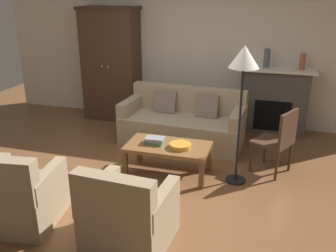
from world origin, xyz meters
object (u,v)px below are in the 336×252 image
at_px(fruit_bowl, 180,146).
at_px(side_chair_wooden, 279,138).
at_px(mantel_vase_terracotta, 302,61).
at_px(fireplace, 274,100).
at_px(floor_lamp, 244,66).
at_px(armchair_near_right, 128,217).
at_px(couch, 183,124).
at_px(coffee_table, 168,149).
at_px(armoire, 111,64).
at_px(mantel_vase_slate, 267,58).
at_px(armchair_near_left, 18,197).
at_px(book_stack, 155,140).

xyz_separation_m(fruit_bowl, side_chair_wooden, (1.22, 0.47, 0.06)).
bearing_deg(mantel_vase_terracotta, fireplace, 177.30).
bearing_deg(fruit_bowl, floor_lamp, 7.58).
distance_m(fruit_bowl, side_chair_wooden, 1.31).
bearing_deg(armchair_near_right, fireplace, 70.81).
bearing_deg(couch, coffee_table, -86.09).
xyz_separation_m(armoire, armchair_near_right, (1.72, -3.47, -0.72)).
relative_size(fruit_bowl, side_chair_wooden, 0.32).
bearing_deg(mantel_vase_slate, couch, -143.15).
relative_size(couch, armchair_near_left, 2.23).
height_order(fireplace, mantel_vase_slate, mantel_vase_slate).
height_order(fireplace, armoire, armoire).
xyz_separation_m(fruit_bowl, armchair_near_right, (-0.13, -1.48, -0.13)).
bearing_deg(mantel_vase_terracotta, armchair_near_right, -114.59).
xyz_separation_m(book_stack, floor_lamp, (1.09, 0.06, 1.05)).
distance_m(fireplace, mantel_vase_slate, 0.73).
distance_m(fireplace, armchair_near_left, 4.33).
height_order(armoire, coffee_table, armoire).
bearing_deg(couch, mantel_vase_terracotta, 26.94).
bearing_deg(floor_lamp, side_chair_wooden, 37.34).
distance_m(book_stack, armchair_near_right, 1.55).
height_order(fruit_bowl, book_stack, book_stack).
relative_size(armoire, armchair_near_left, 2.34).
bearing_deg(fireplace, fruit_bowl, -118.21).
bearing_deg(mantel_vase_slate, floor_lamp, -95.91).
bearing_deg(book_stack, coffee_table, 0.28).
xyz_separation_m(armoire, mantel_vase_terracotta, (3.33, 0.06, 0.22)).
height_order(armoire, armchair_near_left, armoire).
relative_size(coffee_table, armchair_near_left, 1.25).
bearing_deg(side_chair_wooden, floor_lamp, -142.66).
bearing_deg(armoire, mantel_vase_terracotta, 1.03).
relative_size(book_stack, side_chair_wooden, 0.28).
height_order(fireplace, mantel_vase_terracotta, mantel_vase_terracotta).
height_order(coffee_table, mantel_vase_terracotta, mantel_vase_terracotta).
bearing_deg(couch, side_chair_wooden, -25.06).
xyz_separation_m(couch, armchair_near_right, (0.13, -2.64, -0.00)).
distance_m(mantel_vase_terracotta, armchair_near_left, 4.63).
relative_size(coffee_table, book_stack, 4.41).
bearing_deg(side_chair_wooden, armchair_near_left, -143.01).
distance_m(fireplace, fruit_bowl, 2.34).
xyz_separation_m(book_stack, mantel_vase_slate, (1.29, 2.00, 0.81)).
bearing_deg(armchair_near_right, coffee_table, 91.87).
relative_size(fireplace, mantel_vase_slate, 4.06).
height_order(fireplace, armchair_near_left, fireplace).
bearing_deg(coffee_table, armchair_near_right, -88.13).
xyz_separation_m(fruit_bowl, book_stack, (-0.36, 0.04, 0.01)).
bearing_deg(coffee_table, armchair_near_left, -128.13).
bearing_deg(armchair_near_left, book_stack, 56.42).
xyz_separation_m(couch, book_stack, (-0.11, -1.12, 0.14)).
relative_size(mantel_vase_slate, side_chair_wooden, 0.34).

